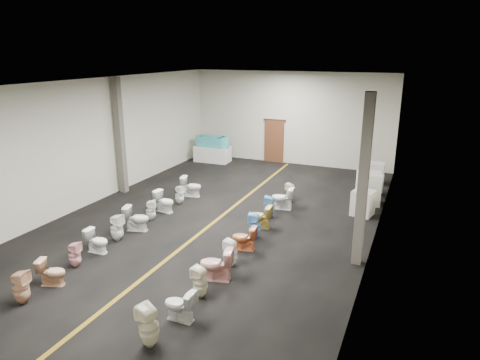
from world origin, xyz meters
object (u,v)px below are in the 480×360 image
Objects in this scene: appliance_crate_c at (372,184)px; toilet_right_8 at (270,207)px; toilet_left_10 at (191,186)px; toilet_right_1 at (180,305)px; toilet_right_6 at (255,226)px; toilet_left_7 at (151,210)px; toilet_left_4 at (97,241)px; toilet_right_3 at (216,264)px; toilet_left_9 at (180,195)px; display_table at (213,154)px; toilet_right_0 at (149,326)px; toilet_right_2 at (200,282)px; appliance_crate_b at (368,188)px; toilet_left_2 at (52,272)px; toilet_left_3 at (75,255)px; appliance_crate_d at (376,173)px; appliance_crate_a at (363,203)px; toilet_right_9 at (283,198)px; toilet_left_5 at (117,228)px; toilet_right_4 at (231,253)px; toilet_left_8 at (165,201)px; toilet_right_10 at (290,192)px; bathtub at (212,141)px; toilet_left_6 at (137,218)px; toilet_right_5 at (244,238)px; toilet_left_1 at (21,287)px.

toilet_right_8 is (-2.85, -4.04, 0.01)m from appliance_crate_c.
toilet_right_1 is at bearing -163.16° from toilet_left_10.
toilet_left_7 is at bearing -101.96° from toilet_right_6.
toilet_left_4 is at bearing -127.43° from appliance_crate_c.
toilet_right_3 is (-2.69, -8.44, 0.04)m from appliance_crate_c.
toilet_left_9 is 0.90× the size of toilet_left_10.
display_table is at bearing 165.53° from appliance_crate_c.
toilet_right_0 is 1.90m from toilet_right_2.
appliance_crate_b is 10.88m from toilet_left_2.
toilet_left_3 is 5.23m from toilet_left_9.
appliance_crate_d reaches higher than toilet_right_8.
toilet_right_6 is (3.49, 4.43, 0.06)m from toilet_left_2.
toilet_left_9 is at bearing -2.36° from toilet_left_4.
display_table is 2.21× the size of toilet_right_6.
toilet_right_3 is at bearing -163.64° from toilet_right_0.
toilet_right_8 is at bearing -152.27° from appliance_crate_a.
toilet_right_9 is (3.64, 0.99, 0.05)m from toilet_left_9.
toilet_right_0 is (3.64, -3.62, 0.02)m from toilet_left_5.
toilet_right_8 reaches higher than toilet_right_4.
appliance_crate_a reaches higher than toilet_right_6.
appliance_crate_c is at bearing -71.51° from toilet_left_7.
toilet_left_8 is 1.03× the size of toilet_right_4.
toilet_right_10 is (-0.02, 8.03, -0.00)m from toilet_right_1.
appliance_crate_d is 1.12× the size of toilet_right_6.
toilet_left_10 is (-0.01, 6.17, 0.05)m from toilet_left_3.
toilet_right_2 is at bearing -131.19° from toilet_left_8.
toilet_left_10 is 8.01m from toilet_right_1.
toilet_left_5 is 5.81m from toilet_right_9.
bathtub reaches higher than toilet_left_10.
appliance_crate_d is 1.21× the size of toilet_right_4.
toilet_left_10 is (0.03, 4.42, -0.01)m from toilet_left_5.
toilet_left_7 is at bearing -9.50° from toilet_left_6.
toilet_left_6 is at bearing -168.75° from toilet_left_8.
appliance_crate_a is 0.75× the size of appliance_crate_b.
toilet_right_0 reaches higher than toilet_right_4.
toilet_right_6 is (-0.03, 2.68, -0.02)m from toilet_right_3.
toilet_right_2 is (3.52, 0.93, 0.04)m from toilet_left_2.
appliance_crate_b is 7.41m from toilet_left_8.
toilet_left_4 is at bearing -72.76° from toilet_right_5.
toilet_left_2 is 4.39m from toilet_right_4.
display_table reaches higher than toilet_right_2.
toilet_left_1 is 9.55m from toilet_right_10.
appliance_crate_b is (8.08, -3.35, 0.19)m from display_table.
toilet_left_3 is 0.87× the size of toilet_left_6.
toilet_right_9 is (3.72, 5.32, 0.07)m from toilet_left_4.
toilet_left_6 is (0.08, 0.86, -0.01)m from toilet_left_5.
toilet_right_8 is (-2.85, -1.50, -0.05)m from appliance_crate_a.
toilet_right_2 is at bearing -73.71° from toilet_left_1.
appliance_crate_d is 13.20m from toilet_left_2.
toilet_left_9 is (0.06, 3.48, -0.05)m from toilet_left_5.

